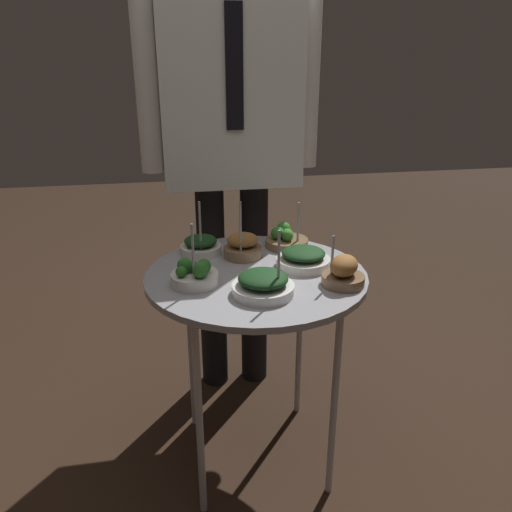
{
  "coord_description": "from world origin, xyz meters",
  "views": [
    {
      "loc": [
        -0.23,
        -1.26,
        1.21
      ],
      "look_at": [
        0.0,
        0.0,
        0.7
      ],
      "focal_mm": 35.0,
      "sensor_mm": 36.0,
      "label": 1
    }
  ],
  "objects_px": {
    "bowl_broccoli_center": "(286,239)",
    "bowl_spinach_front_right": "(263,284)",
    "bowl_roast_front_center": "(243,247)",
    "bowl_broccoli_back_left": "(194,275)",
    "bowl_spinach_back_right": "(303,258)",
    "bowl_roast_far_rim": "(343,273)",
    "waiter_figure": "(230,116)",
    "serving_cart": "(256,289)",
    "bowl_spinach_mid_left": "(201,245)"
  },
  "relations": [
    {
      "from": "bowl_spinach_front_right",
      "to": "bowl_broccoli_back_left",
      "type": "distance_m",
      "value": 0.19
    },
    {
      "from": "waiter_figure",
      "to": "bowl_roast_far_rim",
      "type": "bearing_deg",
      "value": -68.3
    },
    {
      "from": "bowl_broccoli_back_left",
      "to": "waiter_figure",
      "type": "bearing_deg",
      "value": 70.95
    },
    {
      "from": "bowl_spinach_back_right",
      "to": "waiter_figure",
      "type": "bearing_deg",
      "value": 110.07
    },
    {
      "from": "serving_cart",
      "to": "bowl_roast_front_center",
      "type": "bearing_deg",
      "value": 98.16
    },
    {
      "from": "serving_cart",
      "to": "bowl_spinach_front_right",
      "type": "xyz_separation_m",
      "value": [
        -0.01,
        -0.14,
        0.08
      ]
    },
    {
      "from": "bowl_spinach_back_right",
      "to": "waiter_figure",
      "type": "relative_size",
      "value": 0.1
    },
    {
      "from": "waiter_figure",
      "to": "bowl_broccoli_back_left",
      "type": "bearing_deg",
      "value": -109.05
    },
    {
      "from": "bowl_spinach_front_right",
      "to": "bowl_roast_front_center",
      "type": "bearing_deg",
      "value": 92.49
    },
    {
      "from": "serving_cart",
      "to": "bowl_spinach_front_right",
      "type": "height_order",
      "value": "bowl_spinach_front_right"
    },
    {
      "from": "serving_cart",
      "to": "bowl_spinach_mid_left",
      "type": "relative_size",
      "value": 3.74
    },
    {
      "from": "bowl_roast_front_center",
      "to": "bowl_broccoli_back_left",
      "type": "bearing_deg",
      "value": -131.75
    },
    {
      "from": "serving_cart",
      "to": "bowl_spinach_back_right",
      "type": "xyz_separation_m",
      "value": [
        0.14,
        0.02,
        0.07
      ]
    },
    {
      "from": "bowl_roast_front_center",
      "to": "bowl_spinach_mid_left",
      "type": "xyz_separation_m",
      "value": [
        -0.12,
        0.05,
        -0.01
      ]
    },
    {
      "from": "bowl_spinach_front_right",
      "to": "bowl_broccoli_center",
      "type": "bearing_deg",
      "value": 67.4
    },
    {
      "from": "bowl_broccoli_center",
      "to": "bowl_spinach_back_right",
      "type": "relative_size",
      "value": 0.96
    },
    {
      "from": "serving_cart",
      "to": "bowl_broccoli_back_left",
      "type": "distance_m",
      "value": 0.2
    },
    {
      "from": "bowl_broccoli_back_left",
      "to": "waiter_figure",
      "type": "distance_m",
      "value": 0.62
    },
    {
      "from": "bowl_spinach_mid_left",
      "to": "waiter_figure",
      "type": "bearing_deg",
      "value": 62.38
    },
    {
      "from": "bowl_spinach_front_right",
      "to": "bowl_roast_far_rim",
      "type": "bearing_deg",
      "value": 4.47
    },
    {
      "from": "bowl_roast_far_rim",
      "to": "waiter_figure",
      "type": "relative_size",
      "value": 0.08
    },
    {
      "from": "bowl_roast_far_rim",
      "to": "waiter_figure",
      "type": "distance_m",
      "value": 0.69
    },
    {
      "from": "serving_cart",
      "to": "bowl_broccoli_back_left",
      "type": "height_order",
      "value": "bowl_broccoli_back_left"
    },
    {
      "from": "bowl_broccoli_center",
      "to": "bowl_spinach_front_right",
      "type": "bearing_deg",
      "value": -112.6
    },
    {
      "from": "bowl_spinach_front_right",
      "to": "bowl_spinach_back_right",
      "type": "height_order",
      "value": "bowl_spinach_front_right"
    },
    {
      "from": "serving_cart",
      "to": "bowl_broccoli_center",
      "type": "relative_size",
      "value": 4.33
    },
    {
      "from": "bowl_roast_far_rim",
      "to": "waiter_figure",
      "type": "xyz_separation_m",
      "value": [
        -0.22,
        0.55,
        0.35
      ]
    },
    {
      "from": "bowl_spinach_mid_left",
      "to": "bowl_roast_far_rim",
      "type": "height_order",
      "value": "bowl_spinach_mid_left"
    },
    {
      "from": "bowl_broccoli_center",
      "to": "bowl_spinach_back_right",
      "type": "height_order",
      "value": "bowl_broccoli_center"
    },
    {
      "from": "bowl_broccoli_back_left",
      "to": "bowl_spinach_back_right",
      "type": "height_order",
      "value": "bowl_broccoli_back_left"
    },
    {
      "from": "waiter_figure",
      "to": "bowl_spinach_front_right",
      "type": "bearing_deg",
      "value": -89.85
    },
    {
      "from": "serving_cart",
      "to": "bowl_roast_front_center",
      "type": "distance_m",
      "value": 0.15
    },
    {
      "from": "bowl_roast_front_center",
      "to": "bowl_spinach_back_right",
      "type": "distance_m",
      "value": 0.19
    },
    {
      "from": "bowl_spinach_front_right",
      "to": "serving_cart",
      "type": "bearing_deg",
      "value": 87.28
    },
    {
      "from": "bowl_spinach_front_right",
      "to": "bowl_roast_front_center",
      "type": "distance_m",
      "value": 0.26
    },
    {
      "from": "bowl_roast_far_rim",
      "to": "serving_cart",
      "type": "bearing_deg",
      "value": 150.33
    },
    {
      "from": "bowl_broccoli_center",
      "to": "bowl_broccoli_back_left",
      "type": "relative_size",
      "value": 0.83
    },
    {
      "from": "bowl_broccoli_center",
      "to": "bowl_broccoli_back_left",
      "type": "xyz_separation_m",
      "value": [
        -0.31,
        -0.24,
        0.0
      ]
    },
    {
      "from": "bowl_spinach_mid_left",
      "to": "bowl_roast_far_rim",
      "type": "xyz_separation_m",
      "value": [
        0.35,
        -0.3,
        0.01
      ]
    },
    {
      "from": "bowl_spinach_front_right",
      "to": "bowl_spinach_mid_left",
      "type": "distance_m",
      "value": 0.34
    },
    {
      "from": "bowl_spinach_front_right",
      "to": "bowl_roast_front_center",
      "type": "height_order",
      "value": "bowl_roast_front_center"
    },
    {
      "from": "bowl_broccoli_back_left",
      "to": "bowl_spinach_mid_left",
      "type": "bearing_deg",
      "value": 81.53
    },
    {
      "from": "bowl_broccoli_back_left",
      "to": "bowl_roast_far_rim",
      "type": "height_order",
      "value": "bowl_broccoli_back_left"
    },
    {
      "from": "bowl_roast_front_center",
      "to": "bowl_spinach_back_right",
      "type": "bearing_deg",
      "value": -33.13
    },
    {
      "from": "serving_cart",
      "to": "bowl_spinach_mid_left",
      "type": "bearing_deg",
      "value": 127.97
    },
    {
      "from": "bowl_spinach_front_right",
      "to": "bowl_broccoli_center",
      "type": "relative_size",
      "value": 1.2
    },
    {
      "from": "serving_cart",
      "to": "bowl_broccoli_center",
      "type": "distance_m",
      "value": 0.24
    },
    {
      "from": "bowl_roast_front_center",
      "to": "waiter_figure",
      "type": "height_order",
      "value": "waiter_figure"
    },
    {
      "from": "bowl_spinach_back_right",
      "to": "bowl_spinach_mid_left",
      "type": "bearing_deg",
      "value": 150.69
    },
    {
      "from": "serving_cart",
      "to": "bowl_broccoli_back_left",
      "type": "relative_size",
      "value": 3.61
    }
  ]
}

